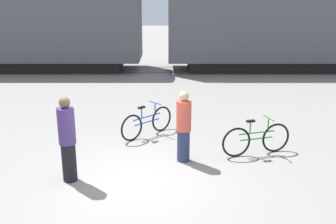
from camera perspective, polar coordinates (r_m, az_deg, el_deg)
The scene contains 8 objects.
ground_plane at distance 8.30m, azimuth -4.53°, elevation -9.90°, with size 80.00×80.00×0.00m, color gray.
freight_train at distance 19.64m, azimuth -1.80°, elevation 13.74°, with size 26.43×2.88×5.04m.
rail_near at distance 19.26m, azimuth -1.80°, elevation 5.77°, with size 38.43×0.07×0.01m, color #4C4238.
rail_far at distance 20.67m, azimuth -1.67°, elevation 6.55°, with size 38.43×0.07×0.01m, color #4C4238.
bicycle_green at distance 9.63m, azimuth 12.91°, elevation -3.89°, with size 1.72×0.59×0.91m.
bicycle_blue at distance 10.62m, azimuth -2.84°, elevation -1.52°, with size 1.31×1.30×0.89m.
person_in_purple at distance 8.19m, azimuth -14.19°, elevation -3.89°, with size 0.35×0.35×1.79m.
person_in_red at distance 8.90m, azimuth 2.48°, elevation -2.15°, with size 0.34×0.34×1.66m.
Camera 1 is at (0.67, -7.37, 3.74)m, focal length 42.00 mm.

